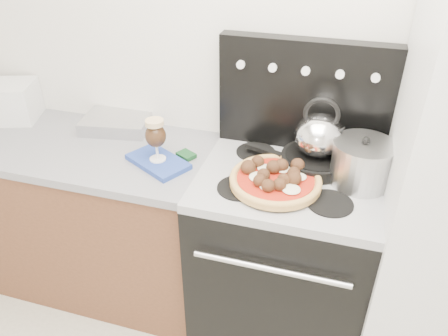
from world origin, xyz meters
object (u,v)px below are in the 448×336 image
at_px(toaster_oven, 5,101).
at_px(pizza_pan, 275,185).
at_px(stove_body, 281,259).
at_px(tea_kettle, 319,132).
at_px(skillet, 315,161).
at_px(base_cabinet, 82,217).
at_px(pizza, 276,178).
at_px(stock_pot, 361,164).
at_px(oven_mitt, 158,162).
at_px(beer_glass, 156,140).

relative_size(toaster_oven, pizza_pan, 0.90).
relative_size(stove_body, tea_kettle, 3.96).
distance_m(pizza_pan, skillet, 0.25).
relative_size(base_cabinet, pizza, 3.92).
bearing_deg(pizza_pan, stove_body, 63.98).
xyz_separation_m(base_cabinet, toaster_oven, (-0.43, 0.14, 0.57)).
relative_size(toaster_oven, skillet, 1.04).
bearing_deg(pizza_pan, stock_pot, 21.11).
xyz_separation_m(base_cabinet, pizza, (1.06, -0.12, 0.53)).
height_order(pizza_pan, pizza, pizza).
bearing_deg(tea_kettle, oven_mitt, -151.95).
relative_size(stove_body, pizza, 2.38).
bearing_deg(toaster_oven, pizza_pan, -28.22).
relative_size(pizza_pan, skillet, 1.16).
xyz_separation_m(stove_body, beer_glass, (-0.58, -0.04, 0.58)).
xyz_separation_m(toaster_oven, beer_glass, (0.96, -0.20, 0.03)).
bearing_deg(tea_kettle, toaster_oven, -166.43).
bearing_deg(tea_kettle, pizza, -108.83).
bearing_deg(base_cabinet, toaster_oven, 162.27).
bearing_deg(beer_glass, base_cabinet, 172.85).
xyz_separation_m(pizza_pan, pizza, (0.00, 0.00, 0.03)).
bearing_deg(toaster_oven, stock_pot, -22.64).
relative_size(stove_body, skillet, 2.94).
relative_size(toaster_oven, oven_mitt, 1.11).
xyz_separation_m(pizza_pan, stock_pot, (0.32, 0.12, 0.08)).
bearing_deg(skillet, pizza, -124.26).
xyz_separation_m(base_cabinet, stock_pot, (1.38, 0.01, 0.58)).
xyz_separation_m(pizza, tea_kettle, (0.14, 0.20, 0.13)).
bearing_deg(stove_body, pizza_pan, -116.02).
distance_m(pizza_pan, tea_kettle, 0.29).
relative_size(beer_glass, pizza_pan, 0.57).
xyz_separation_m(stove_body, oven_mitt, (-0.58, -0.04, 0.47)).
distance_m(beer_glass, tea_kettle, 0.70).
xyz_separation_m(stove_body, skillet, (0.09, 0.11, 0.51)).
distance_m(base_cabinet, pizza_pan, 1.18).
distance_m(pizza_pan, pizza, 0.03).
xyz_separation_m(oven_mitt, beer_glass, (0.00, 0.00, 0.11)).
relative_size(base_cabinet, tea_kettle, 6.52).
distance_m(base_cabinet, toaster_oven, 0.73).
bearing_deg(pizza, base_cabinet, 173.73).
height_order(pizza_pan, skillet, skillet).
xyz_separation_m(toaster_oven, skillet, (1.63, -0.05, -0.05)).
xyz_separation_m(base_cabinet, skillet, (1.20, 0.09, 0.52)).
relative_size(skillet, tea_kettle, 1.34).
relative_size(oven_mitt, pizza_pan, 0.81).
xyz_separation_m(stove_body, toaster_oven, (-1.54, 0.16, 0.56)).
bearing_deg(pizza, beer_glass, 174.59).
xyz_separation_m(skillet, tea_kettle, (-0.00, 0.00, 0.14)).
bearing_deg(pizza_pan, oven_mitt, 174.59).
bearing_deg(oven_mitt, stock_pot, 4.88).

